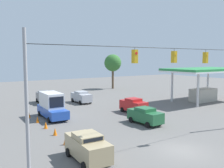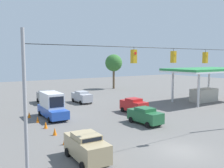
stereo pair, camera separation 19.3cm
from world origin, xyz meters
TOP-DOWN VIEW (x-y plane):
  - ground_plane at (0.00, 0.00)m, footprint 140.00×140.00m
  - overhead_signal_span at (-0.00, -0.97)m, footprint 23.41×0.38m
  - box_truck_blue_withflow_far at (4.67, -16.29)m, footprint 2.53×6.20m
  - sedan_tan_parked_shoulder at (7.13, -2.35)m, footprint 2.21×4.51m
  - sedan_silver_oncoming_deep at (-3.08, -23.83)m, footprint 2.06×4.42m
  - sedan_grey_withflow_deep at (2.10, -26.97)m, footprint 2.23×4.69m
  - sedan_red_oncoming_far at (-5.57, -13.11)m, footprint 2.19×3.95m
  - sedan_green_crossing_near at (-3.00, -7.79)m, footprint 2.07×4.33m
  - traffic_cone_nearest at (7.00, -3.65)m, footprint 0.39×0.39m
  - traffic_cone_second at (7.12, -6.34)m, footprint 0.39×0.39m
  - traffic_cone_third at (6.91, -9.34)m, footprint 0.39×0.39m
  - traffic_cone_fourth at (6.89, -12.08)m, footprint 0.39×0.39m
  - traffic_cone_fifth at (6.87, -14.97)m, footprint 0.39×0.39m
  - traffic_cone_farthest at (7.06, -17.90)m, footprint 0.39×0.39m
  - gas_station at (-21.00, -13.52)m, footprint 13.88×7.50m
  - tree_horizon_left at (-18.32, -37.28)m, footprint 4.11×4.11m

SIDE VIEW (x-z plane):
  - ground_plane at x=0.00m, z-range 0.00..0.00m
  - traffic_cone_nearest at x=7.00m, z-range 0.00..0.74m
  - traffic_cone_second at x=7.12m, z-range 0.00..0.74m
  - traffic_cone_third at x=6.91m, z-range 0.00..0.74m
  - traffic_cone_fourth at x=6.89m, z-range 0.00..0.74m
  - traffic_cone_fifth at x=6.87m, z-range 0.00..0.74m
  - traffic_cone_farthest at x=7.06m, z-range 0.00..0.74m
  - sedan_green_crossing_near at x=-3.00m, z-range 0.04..1.89m
  - sedan_silver_oncoming_deep at x=-3.08m, z-range 0.04..1.96m
  - sedan_red_oncoming_far at x=-5.57m, z-range 0.04..2.00m
  - sedan_grey_withflow_deep at x=2.10m, z-range 0.04..2.04m
  - sedan_tan_parked_shoulder at x=7.13m, z-range 0.04..2.04m
  - box_truck_blue_withflow_far at x=4.67m, z-range -0.04..3.10m
  - gas_station at x=-21.00m, z-range 1.30..6.96m
  - overhead_signal_span at x=0.00m, z-range 1.03..9.98m
  - tree_horizon_left at x=-18.32m, z-range 2.03..10.35m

